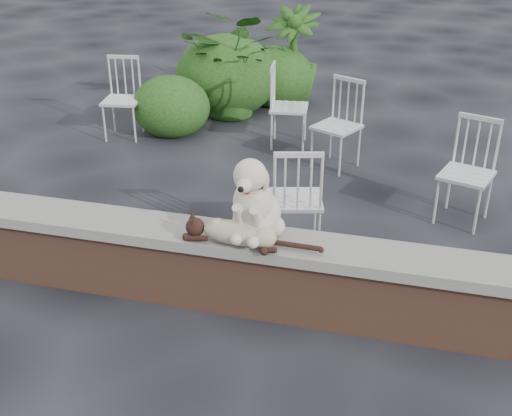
% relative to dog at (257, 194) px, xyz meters
% --- Properties ---
extents(ground, '(60.00, 60.00, 0.00)m').
position_rel_dog_xyz_m(ground, '(0.33, -0.04, -0.89)').
color(ground, black).
rests_on(ground, ground).
extents(brick_wall, '(6.00, 0.30, 0.50)m').
position_rel_dog_xyz_m(brick_wall, '(0.33, -0.04, -0.64)').
color(brick_wall, brown).
rests_on(brick_wall, ground).
extents(capstone, '(6.20, 0.40, 0.08)m').
position_rel_dog_xyz_m(capstone, '(0.33, -0.04, -0.35)').
color(capstone, slate).
rests_on(capstone, brick_wall).
extents(dog, '(0.45, 0.57, 0.62)m').
position_rel_dog_xyz_m(dog, '(0.00, 0.00, 0.00)').
color(dog, beige).
rests_on(dog, capstone).
extents(cat, '(1.14, 0.37, 0.19)m').
position_rel_dog_xyz_m(cat, '(-0.08, -0.15, -0.22)').
color(cat, tan).
rests_on(cat, capstone).
extents(chair_e, '(0.63, 0.63, 0.94)m').
position_rel_dog_xyz_m(chair_e, '(-0.45, 3.18, -0.42)').
color(chair_e, silver).
rests_on(chair_e, ground).
extents(chair_d, '(0.71, 0.71, 0.94)m').
position_rel_dog_xyz_m(chair_d, '(1.45, 1.73, -0.42)').
color(chair_d, silver).
rests_on(chair_d, ground).
extents(chair_a, '(0.64, 0.64, 0.94)m').
position_rel_dog_xyz_m(chair_a, '(-2.42, 2.94, -0.42)').
color(chair_a, silver).
rests_on(chair_a, ground).
extents(chair_c, '(0.69, 0.69, 0.94)m').
position_rel_dog_xyz_m(chair_c, '(0.10, 0.86, -0.42)').
color(chair_c, silver).
rests_on(chair_c, ground).
extents(chair_b, '(0.75, 0.75, 0.94)m').
position_rel_dog_xyz_m(chair_b, '(0.16, 2.68, -0.42)').
color(chair_b, silver).
rests_on(chair_b, ground).
extents(potted_plant_a, '(1.40, 1.26, 1.39)m').
position_rel_dog_xyz_m(potted_plant_a, '(-1.35, 4.05, -0.19)').
color(potted_plant_a, '#194112').
rests_on(potted_plant_a, ground).
extents(potted_plant_b, '(0.83, 0.83, 1.31)m').
position_rel_dog_xyz_m(potted_plant_b, '(-0.76, 4.73, -0.23)').
color(potted_plant_b, '#194112').
rests_on(potted_plant_b, ground).
extents(shrubbery, '(1.93, 2.40, 1.07)m').
position_rel_dog_xyz_m(shrubbery, '(-1.45, 4.15, -0.47)').
color(shrubbery, '#194112').
rests_on(shrubbery, ground).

